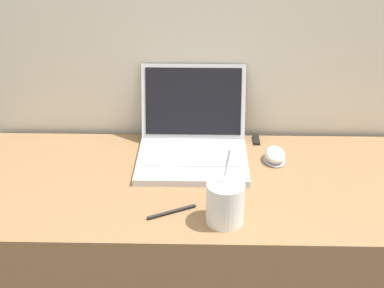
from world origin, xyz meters
name	(u,v)px	position (x,y,z in m)	size (l,w,h in m)	color
desk	(221,279)	(0.00, 0.29, 0.36)	(1.49, 0.57, 0.73)	#936D47
laptop	(193,139)	(-0.09, 0.44, 0.78)	(0.33, 0.34, 0.24)	silver
drink_cup	(225,202)	(-0.01, 0.09, 0.79)	(0.09, 0.09, 0.20)	white
computer_mouse	(275,155)	(0.15, 0.40, 0.75)	(0.07, 0.09, 0.04)	#B2B2B7
usb_stick	(256,140)	(0.11, 0.53, 0.73)	(0.02, 0.06, 0.01)	black
pen	(172,212)	(-0.14, 0.13, 0.73)	(0.12, 0.07, 0.01)	black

